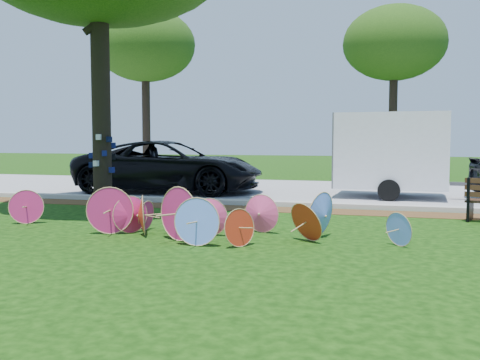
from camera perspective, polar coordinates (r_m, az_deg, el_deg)
The scene contains 8 objects.
ground at distance 8.83m, azimuth -6.68°, elevation -6.75°, with size 90.00×90.00×0.00m, color black.
mulch_strip at distance 13.05m, azimuth 0.84°, elevation -3.05°, with size 90.00×1.00×0.01m, color #472D16.
curb at distance 13.71m, azimuth 1.58°, elevation -2.45°, with size 90.00×0.30×0.12m, color #B7B5AD.
street at distance 17.75m, azimuth 4.83°, elevation -1.06°, with size 90.00×8.00×0.01m, color gray.
parasol_pile at distance 9.33m, azimuth -4.96°, elevation -3.78°, with size 7.80×1.80×0.92m.
black_van at distance 17.07m, azimuth -7.51°, elevation 1.42°, with size 2.70×5.87×1.63m, color black.
cargo_trailer at distance 15.95m, azimuth 15.90°, elevation 3.05°, with size 3.04×1.93×2.73m, color silver.
bg_trees at distance 23.58m, azimuth 15.73°, elevation 14.20°, with size 24.96×6.85×7.40m.
Camera 1 is at (3.29, -8.01, 1.71)m, focal length 40.00 mm.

